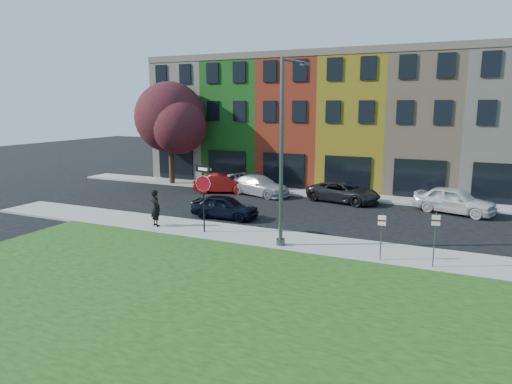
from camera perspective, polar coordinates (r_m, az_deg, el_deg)
The scene contains 16 objects.
ground at distance 19.52m, azimuth 0.04°, elevation -8.52°, with size 120.00×120.00×0.00m, color black.
sidewalk_near at distance 21.53m, azimuth 8.27°, elevation -6.60°, with size 40.00×3.00×0.12m, color gray.
sidewalk_far at distance 34.11m, azimuth 5.88°, elevation -0.07°, with size 40.00×2.40×0.12m, color gray.
grass_park at distance 12.54m, azimuth 24.26°, elevation -20.96°, with size 40.00×16.00×0.10m, color #164012.
rowhouse_block at distance 39.31m, azimuth 9.64°, elevation 8.51°, with size 30.00×10.12×10.00m.
stop_sign at distance 22.89m, azimuth -6.63°, elevation 0.86°, with size 1.01×0.35×3.40m.
man at distance 24.78m, azimuth -12.45°, elevation -1.96°, with size 0.84×0.71×1.95m, color black.
sedan_near at distance 26.48m, azimuth -3.92°, elevation -1.84°, with size 3.98×1.67×1.35m, color black.
parked_car_red at distance 34.23m, azimuth -4.19°, elevation 1.09°, with size 4.51×2.84×1.40m, color maroon.
parked_car_silver at distance 33.16m, azimuth 0.41°, elevation 0.82°, with size 5.24×3.30×1.41m, color #A7A8AC.
parked_car_dark at distance 31.36m, azimuth 10.89°, elevation 0.00°, with size 5.33×3.32×1.38m, color black.
parked_car_white at distance 30.06m, azimuth 23.54°, elevation -0.96°, with size 5.03×3.15×1.60m, color silver.
street_lamp at distance 20.50m, azimuth 3.48°, elevation 4.85°, with size 0.70×2.57×8.37m.
parking_sign_a at distance 19.55m, azimuth 15.41°, elevation -4.70°, with size 0.32×0.09×1.96m.
parking_sign_b at distance 19.33m, azimuth 21.47°, elevation -4.82°, with size 0.31×0.12×2.22m.
tree_purple at distance 37.82m, azimuth -10.51°, elevation 8.96°, with size 6.80×5.95×8.22m.
Camera 1 is at (7.61, -16.78, 6.46)m, focal length 32.00 mm.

